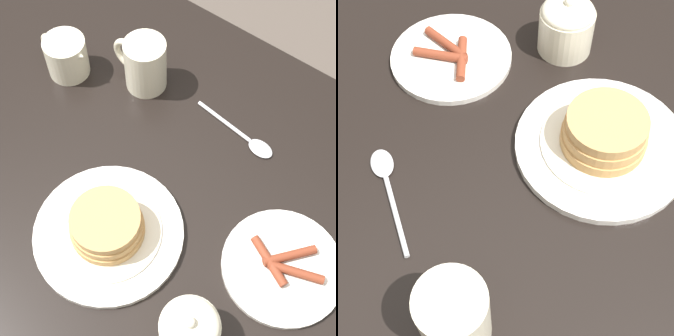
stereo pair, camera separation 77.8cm
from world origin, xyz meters
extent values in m
plane|color=#51473F|center=(0.00, 0.00, 0.00)|extent=(8.00, 8.00, 0.00)
cube|color=black|center=(0.00, 0.00, 0.73)|extent=(1.15, 0.97, 0.03)
cube|color=black|center=(-0.52, 0.43, 0.36)|extent=(0.07, 0.07, 0.71)
cylinder|color=white|center=(-0.03, 0.02, 0.75)|extent=(0.24, 0.24, 0.01)
cylinder|color=beige|center=(-0.03, 0.02, 0.76)|extent=(0.17, 0.17, 0.00)
cylinder|color=tan|center=(-0.03, 0.02, 0.77)|extent=(0.12, 0.12, 0.02)
cylinder|color=tan|center=(-0.03, 0.02, 0.78)|extent=(0.11, 0.11, 0.02)
cylinder|color=tan|center=(-0.03, 0.02, 0.80)|extent=(0.11, 0.11, 0.02)
cylinder|color=silver|center=(-0.28, -0.10, 0.75)|extent=(0.19, 0.19, 0.01)
cylinder|color=brown|center=(-0.30, -0.10, 0.76)|extent=(0.08, 0.04, 0.01)
cylinder|color=brown|center=(-0.26, -0.09, 0.76)|extent=(0.08, 0.05, 0.01)
cylinder|color=brown|center=(-0.28, -0.12, 0.76)|extent=(0.06, 0.08, 0.01)
cylinder|color=beige|center=(0.11, -0.26, 0.79)|extent=(0.08, 0.08, 0.10)
cylinder|color=brown|center=(0.11, -0.26, 0.84)|extent=(0.07, 0.07, 0.00)
cylinder|color=beige|center=(-0.23, 0.07, 0.78)|extent=(0.09, 0.09, 0.07)
ellipsoid|color=beige|center=(-0.23, 0.07, 0.81)|extent=(0.08, 0.08, 0.03)
sphere|color=beige|center=(-0.23, 0.07, 0.83)|extent=(0.02, 0.02, 0.02)
cylinder|color=silver|center=(-0.06, -0.27, 0.74)|extent=(0.12, 0.02, 0.01)
ellipsoid|color=silver|center=(-0.14, -0.27, 0.74)|extent=(0.05, 0.04, 0.01)
camera|label=1|loc=(-0.30, 0.21, 1.51)|focal=55.00mm
camera|label=2|loc=(0.28, -0.28, 1.33)|focal=55.00mm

